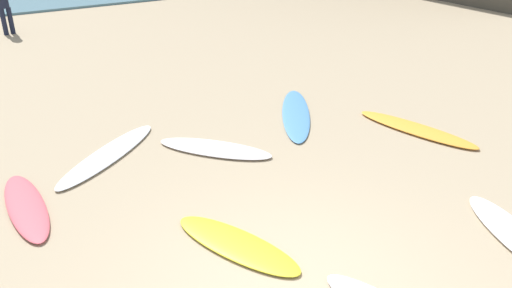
{
  "coord_description": "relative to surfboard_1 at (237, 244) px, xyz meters",
  "views": [
    {
      "loc": [
        -2.6,
        -3.94,
        4.33
      ],
      "look_at": [
        1.11,
        3.09,
        0.3
      ],
      "focal_mm": 37.69,
      "sensor_mm": 36.0,
      "label": 1
    }
  ],
  "objects": [
    {
      "name": "surfboard_8",
      "position": [
        -0.87,
        3.24,
        0.0
      ],
      "size": [
        2.3,
        2.02,
        0.07
      ],
      "primitive_type": "ellipsoid",
      "rotation": [
        0.0,
        0.0,
        -0.88
      ],
      "color": "white",
      "rests_on": "ground_plane"
    },
    {
      "name": "surfboard_2",
      "position": [
        4.5,
        1.56,
        0.01
      ],
      "size": [
        1.27,
        2.43,
        0.08
      ],
      "primitive_type": "ellipsoid",
      "rotation": [
        0.0,
        0.0,
        3.48
      ],
      "color": "#F9A134",
      "rests_on": "ground_plane"
    },
    {
      "name": "surfboard_5",
      "position": [
        0.84,
        2.6,
        0.0
      ],
      "size": [
        1.88,
        1.89,
        0.07
      ],
      "primitive_type": "ellipsoid",
      "rotation": [
        0.0,
        0.0,
        0.78
      ],
      "color": "silver",
      "rests_on": "ground_plane"
    },
    {
      "name": "beachgoer_near",
      "position": [
        -1.54,
        12.38,
        0.88
      ],
      "size": [
        0.34,
        0.34,
        1.64
      ],
      "rotation": [
        0.0,
        0.0,
        0.26
      ],
      "color": "#191E33",
      "rests_on": "ground_plane"
    },
    {
      "name": "surfboard_1",
      "position": [
        0.0,
        0.0,
        0.0
      ],
      "size": [
        1.35,
        2.01,
        0.07
      ],
      "primitive_type": "ellipsoid",
      "rotation": [
        0.0,
        0.0,
        3.58
      ],
      "color": "yellow",
      "rests_on": "ground_plane"
    },
    {
      "name": "surfboard_7",
      "position": [
        2.88,
        3.22,
        -0.0
      ],
      "size": [
        1.74,
        2.52,
        0.06
      ],
      "primitive_type": "ellipsoid",
      "rotation": [
        0.0,
        0.0,
        2.63
      ],
      "color": "#5292D5",
      "rests_on": "ground_plane"
    },
    {
      "name": "surfboard_4",
      "position": [
        -2.3,
        2.2,
        0.0
      ],
      "size": [
        0.62,
        2.05,
        0.08
      ],
      "primitive_type": "ellipsoid",
      "rotation": [
        0.0,
        0.0,
        0.06
      ],
      "color": "#DD535F",
      "rests_on": "ground_plane"
    }
  ]
}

